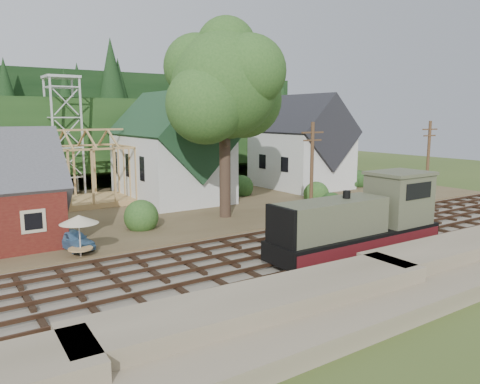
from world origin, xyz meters
TOP-DOWN VIEW (x-y plane):
  - ground at (0.00, 0.00)m, footprint 140.00×140.00m
  - embankment at (0.00, -8.50)m, footprint 64.00×5.00m
  - railroad_bed at (0.00, 0.00)m, footprint 64.00×11.00m
  - village_flat at (0.00, 18.00)m, footprint 64.00×26.00m
  - hillside at (0.00, 42.00)m, footprint 70.00×28.96m
  - ridge at (0.00, 58.00)m, footprint 80.00×20.00m
  - church at (2.00, 19.68)m, footprint 8.40×15.17m
  - farmhouse at (18.00, 19.00)m, footprint 8.40×10.80m
  - timber_frame at (-6.00, 22.00)m, footprint 8.20×6.20m
  - lattice_tower at (-6.00, 28.00)m, footprint 3.20×3.20m
  - big_tree at (2.17, 10.08)m, footprint 10.90×8.40m
  - telegraph_pole_near at (7.00, 5.20)m, footprint 2.20×0.28m
  - telegraph_pole_far at (22.00, 5.20)m, footprint 2.20×0.28m
  - locomotive at (3.66, -3.00)m, footprint 12.02×3.00m
  - car_blue at (-10.79, 7.38)m, footprint 2.16×3.68m
  - car_red at (19.90, 18.06)m, footprint 4.24×2.19m
  - patio_set at (-10.89, 5.50)m, footprint 2.23×2.23m

SIDE VIEW (x-z plane):
  - ground at x=0.00m, z-range 0.00..0.00m
  - embankment at x=0.00m, z-range -0.80..0.80m
  - hillside at x=0.00m, z-range -6.37..6.37m
  - ridge at x=0.00m, z-range -6.00..6.00m
  - railroad_bed at x=0.00m, z-range 0.00..0.16m
  - village_flat at x=0.00m, z-range 0.00..0.30m
  - car_red at x=19.90m, z-range 0.30..1.44m
  - car_blue at x=-10.79m, z-range 0.30..1.48m
  - locomotive at x=3.66m, z-range -0.28..4.53m
  - patio_set at x=-10.89m, z-range 1.17..3.65m
  - timber_frame at x=-6.00m, z-range -0.23..6.76m
  - telegraph_pole_near at x=7.00m, z-range 0.25..8.25m
  - telegraph_pole_far at x=22.00m, z-range 0.25..8.25m
  - farmhouse at x=18.00m, z-range -0.43..10.17m
  - church at x=2.00m, z-range -1.32..11.68m
  - lattice_tower at x=-6.00m, z-range 3.97..16.10m
  - big_tree at x=2.17m, z-range 2.87..17.57m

